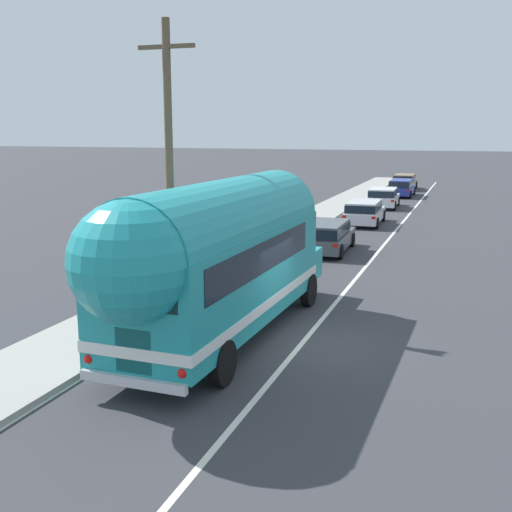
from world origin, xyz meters
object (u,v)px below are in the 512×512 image
object	(u,v)px
car_lead	(326,235)
car_third	(383,197)
car_fifth	(405,181)
utility_pole	(169,161)
car_fourth	(402,187)
painted_bus	(216,255)
car_second	(364,211)

from	to	relation	value
car_lead	car_third	xyz separation A→B (m)	(0.10, 17.00, -0.01)
car_lead	car_fifth	bearing A→B (deg)	90.00
utility_pole	car_fourth	xyz separation A→B (m)	(3.06, 34.59, -3.64)
painted_bus	car_fourth	bearing A→B (deg)	89.63
painted_bus	car_fifth	size ratio (longest dim) A/B	2.51
painted_bus	car_lead	size ratio (longest dim) A/B	2.47
car_lead	car_second	world-z (taller)	same
utility_pole	car_fifth	distance (m)	40.99
utility_pole	painted_bus	world-z (taller)	utility_pole
utility_pole	car_fifth	world-z (taller)	utility_pole
utility_pole	car_fourth	bearing A→B (deg)	84.95
utility_pole	car_lead	world-z (taller)	utility_pole
car_second	car_third	bearing A→B (deg)	90.76
car_fourth	car_fifth	xyz separation A→B (m)	(-0.43, 6.15, -0.00)
painted_bus	car_fifth	world-z (taller)	painted_bus
car_second	car_fourth	distance (m)	16.23
utility_pole	car_fourth	world-z (taller)	utility_pole
utility_pole	painted_bus	bearing A→B (deg)	-47.76
car_lead	car_third	bearing A→B (deg)	89.65
painted_bus	car_lead	distance (m)	12.82
car_fourth	utility_pole	bearing A→B (deg)	-95.05
car_third	painted_bus	bearing A→B (deg)	-89.83
painted_bus	car_third	distance (m)	29.77
car_second	car_third	xyz separation A→B (m)	(-0.11, 8.27, -0.01)
car_fourth	car_fifth	distance (m)	6.17
car_lead	car_fifth	world-z (taller)	same
painted_bus	car_fourth	xyz separation A→B (m)	(0.24, 37.69, -1.52)
car_second	car_fifth	size ratio (longest dim) A/B	1.04
painted_bus	car_third	xyz separation A→B (m)	(-0.09, 29.73, -1.52)
car_lead	car_second	size ratio (longest dim) A/B	0.98
utility_pole	car_second	distance (m)	18.94
utility_pole	painted_bus	distance (m)	4.70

